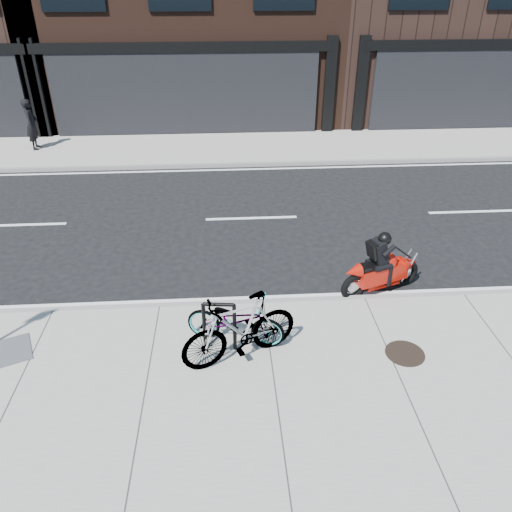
{
  "coord_description": "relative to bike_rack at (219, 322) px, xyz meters",
  "views": [
    {
      "loc": [
        -0.67,
        -9.85,
        5.78
      ],
      "look_at": [
        -0.11,
        -1.52,
        0.9
      ],
      "focal_mm": 35.0,
      "sensor_mm": 36.0,
      "label": 1
    }
  ],
  "objects": [
    {
      "name": "sidewalk_far",
      "position": [
        0.84,
        11.03,
        -0.62
      ],
      "size": [
        60.0,
        3.5,
        0.13
      ],
      "primitive_type": "cube",
      "color": "gray",
      "rests_on": "ground"
    },
    {
      "name": "manhole_cover",
      "position": [
        3.1,
        -0.34,
        -0.55
      ],
      "size": [
        0.87,
        0.87,
        0.02
      ],
      "primitive_type": "cylinder",
      "rotation": [
        0.0,
        0.0,
        -0.42
      ],
      "color": "black",
      "rests_on": "sidewalk_near"
    },
    {
      "name": "motorcycle",
      "position": [
        3.31,
        1.71,
        -0.13
      ],
      "size": [
        1.78,
        0.86,
        1.38
      ],
      "rotation": [
        0.0,
        0.0,
        0.35
      ],
      "color": "black",
      "rests_on": "ground"
    },
    {
      "name": "utility_grate",
      "position": [
        -3.6,
        0.14,
        -0.55
      ],
      "size": [
        0.98,
        0.98,
        0.02
      ],
      "primitive_type": "cube",
      "rotation": [
        0.0,
        0.0,
        0.4
      ],
      "color": "#464648",
      "rests_on": "sidewalk_near"
    },
    {
      "name": "bicycle_rear",
      "position": [
        0.33,
        -0.24,
        0.04
      ],
      "size": [
        2.07,
        1.26,
        1.2
      ],
      "primitive_type": "imported",
      "rotation": [
        0.0,
        0.0,
        5.09
      ],
      "color": "gray",
      "rests_on": "sidewalk_near"
    },
    {
      "name": "ground",
      "position": [
        0.84,
        3.28,
        -0.69
      ],
      "size": [
        120.0,
        120.0,
        0.0
      ],
      "primitive_type": "plane",
      "color": "black",
      "rests_on": "ground"
    },
    {
      "name": "pedestrian",
      "position": [
        -6.48,
        11.21,
        0.3
      ],
      "size": [
        0.48,
        0.67,
        1.73
      ],
      "primitive_type": "imported",
      "rotation": [
        0.0,
        0.0,
        1.69
      ],
      "color": "black",
      "rests_on": "sidewalk_far"
    },
    {
      "name": "bike_rack",
      "position": [
        0.0,
        0.0,
        0.0
      ],
      "size": [
        0.57,
        0.12,
        0.95
      ],
      "rotation": [
        0.0,
        0.0,
        -0.12
      ],
      "color": "black",
      "rests_on": "sidewalk_near"
    },
    {
      "name": "sidewalk_near",
      "position": [
        0.84,
        -1.72,
        -0.62
      ],
      "size": [
        60.0,
        6.0,
        0.13
      ],
      "primitive_type": "cube",
      "color": "gray",
      "rests_on": "ground"
    },
    {
      "name": "bicycle_front",
      "position": [
        0.27,
        0.18,
        -0.11
      ],
      "size": [
        1.81,
        1.05,
        0.9
      ],
      "primitive_type": "imported",
      "rotation": [
        0.0,
        0.0,
        1.29
      ],
      "color": "gray",
      "rests_on": "sidewalk_near"
    }
  ]
}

